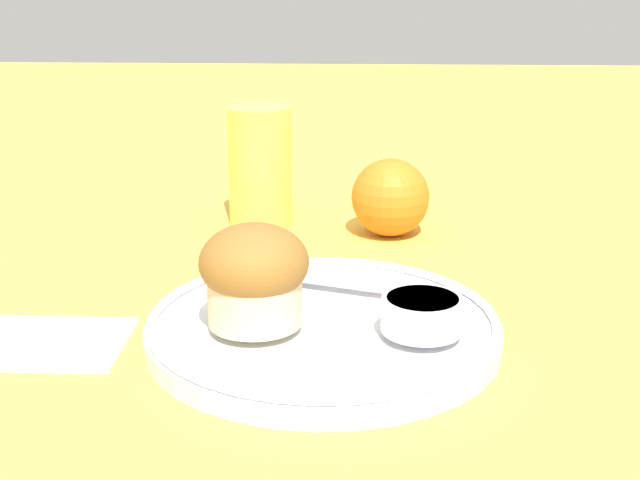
% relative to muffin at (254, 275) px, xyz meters
% --- Properties ---
extents(ground_plane, '(3.00, 3.00, 0.00)m').
position_rel_muffin_xyz_m(ground_plane, '(0.05, 0.04, -0.05)').
color(ground_plane, gold).
extents(plate, '(0.24, 0.24, 0.02)m').
position_rel_muffin_xyz_m(plate, '(0.04, 0.02, -0.04)').
color(plate, white).
rests_on(plate, ground_plane).
extents(muffin, '(0.07, 0.07, 0.07)m').
position_rel_muffin_xyz_m(muffin, '(0.00, 0.00, 0.00)').
color(muffin, beige).
rests_on(muffin, plate).
extents(cream_ramekin, '(0.05, 0.05, 0.02)m').
position_rel_muffin_xyz_m(cream_ramekin, '(0.11, -0.01, -0.02)').
color(cream_ramekin, silver).
rests_on(cream_ramekin, plate).
extents(berry_pair, '(0.03, 0.01, 0.01)m').
position_rel_muffin_xyz_m(berry_pair, '(0.01, 0.07, -0.03)').
color(berry_pair, '#4C194C').
rests_on(berry_pair, plate).
extents(butter_knife, '(0.16, 0.07, 0.00)m').
position_rel_muffin_xyz_m(butter_knife, '(0.05, 0.07, -0.03)').
color(butter_knife, silver).
rests_on(butter_knife, plate).
extents(orange_fruit, '(0.07, 0.07, 0.07)m').
position_rel_muffin_xyz_m(orange_fruit, '(0.10, 0.26, -0.02)').
color(orange_fruit, orange).
rests_on(orange_fruit, ground_plane).
extents(juice_glass, '(0.06, 0.06, 0.11)m').
position_rel_muffin_xyz_m(juice_glass, '(-0.03, 0.28, 0.00)').
color(juice_glass, '#EAD14C').
rests_on(juice_glass, ground_plane).
extents(folded_napkin, '(0.15, 0.08, 0.01)m').
position_rel_muffin_xyz_m(folded_napkin, '(-0.16, 0.00, -0.05)').
color(folded_napkin, white).
rests_on(folded_napkin, ground_plane).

